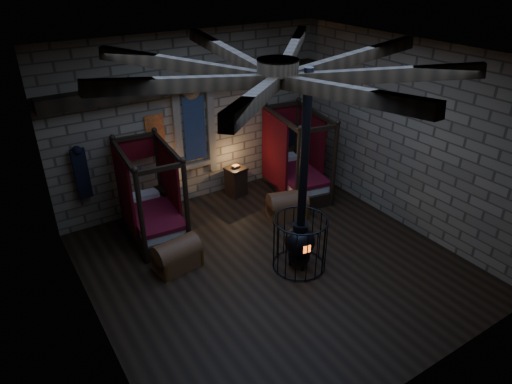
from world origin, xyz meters
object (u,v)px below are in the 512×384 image
bed_left (153,213)px  bed_right (295,173)px  trunk_left (177,255)px  trunk_right (287,206)px  stove (300,239)px

bed_left → bed_right: size_ratio=0.94×
trunk_left → bed_left: bearing=79.5°
bed_left → trunk_right: bearing=-14.7°
bed_right → stove: bearing=-115.6°
trunk_left → trunk_right: trunk_right is taller
bed_left → trunk_left: bed_left is taller
bed_right → trunk_left: size_ratio=2.29×
trunk_right → stove: stove is taller
trunk_right → bed_left: bearing=177.0°
bed_right → stove: size_ratio=0.55×
trunk_left → trunk_right: (3.07, 0.42, 0.01)m
bed_right → trunk_right: 1.41m
bed_right → stove: 3.34m
bed_right → bed_left: bearing=-171.0°
trunk_left → stove: bearing=-38.9°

